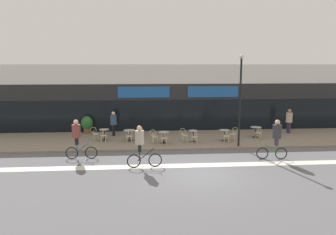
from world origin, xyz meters
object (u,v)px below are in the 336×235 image
object	(u,v)px
bistro_table_3	(193,134)
cafe_chair_0_side	(95,133)
bistro_table_0	(104,132)
cafe_chair_4_side	(234,133)
pedestrian_near_end	(113,121)
bistro_table_5	(256,130)
cafe_chair_2_near	(164,137)
cyclist_0	(276,136)
cafe_chair_3_side	(184,134)
cafe_chair_5_near	(259,132)
cafe_chair_4_near	(227,135)
lamp_post	(240,95)
bistro_table_1	(129,133)
cafe_chair_1_side	(139,133)
cyclist_1	(141,143)
cyclist_2	(77,136)
planter_pot	(87,124)
bistro_table_2	(164,135)
cafe_chair_1_near	(129,135)
bistro_table_4	(224,133)
pedestrian_far_end	(289,119)
cafe_chair_0_near	(103,135)
cafe_chair_3_near	(195,136)
cafe_chair_2_side	(154,135)

from	to	relation	value
bistro_table_3	cafe_chair_0_side	distance (m)	6.60
bistro_table_0	cafe_chair_4_side	distance (m)	8.71
bistro_table_3	pedestrian_near_end	bearing A→B (deg)	157.35
bistro_table_5	cafe_chair_2_near	distance (m)	6.81
cyclist_0	cafe_chair_3_side	bearing A→B (deg)	-35.82
cafe_chair_2_near	cafe_chair_5_near	bearing A→B (deg)	-72.87
cafe_chair_4_near	lamp_post	size ratio (longest dim) A/B	0.16
bistro_table_1	bistro_table_3	xyz separation A→B (m)	(4.23, -0.59, 0.01)
bistro_table_1	cafe_chair_1_side	bearing A→B (deg)	0.51
cafe_chair_1_side	cyclist_1	xyz separation A→B (m)	(0.18, -5.51, 0.62)
cafe_chair_2_near	cafe_chair_3_side	distance (m)	1.61
bistro_table_1	cafe_chair_1_side	world-z (taller)	cafe_chair_1_side
cyclist_2	cafe_chair_4_near	bearing A→B (deg)	16.25
bistro_table_5	planter_pot	size ratio (longest dim) A/B	0.60
bistro_table_2	cafe_chair_5_near	bearing A→B (deg)	5.16
cyclist_0	cafe_chair_1_near	bearing A→B (deg)	-20.41
cafe_chair_1_near	cafe_chair_1_side	bearing A→B (deg)	-43.50
bistro_table_1	cafe_chair_2_near	world-z (taller)	cafe_chair_2_near
planter_pot	bistro_table_0	bearing A→B (deg)	-57.40
bistro_table_4	pedestrian_far_end	distance (m)	5.77
cafe_chair_1_near	pedestrian_near_end	distance (m)	2.64
cafe_chair_0_side	cafe_chair_4_side	bearing A→B (deg)	-1.89
cafe_chair_0_near	pedestrian_near_end	world-z (taller)	pedestrian_near_end
cafe_chair_3_near	cafe_chair_5_near	distance (m)	4.67
cafe_chair_4_near	pedestrian_far_end	world-z (taller)	pedestrian_far_end
cafe_chair_4_near	bistro_table_3	bearing A→B (deg)	85.26
bistro_table_0	bistro_table_2	size ratio (longest dim) A/B	1.01
pedestrian_near_end	cafe_chair_0_side	bearing A→B (deg)	-113.87
cafe_chair_0_near	cyclist_1	distance (m)	5.77
bistro_table_4	pedestrian_far_end	xyz separation A→B (m)	(5.37, 2.04, 0.55)
cafe_chair_1_side	pedestrian_near_end	bearing A→B (deg)	-46.81
pedestrian_far_end	bistro_table_5	bearing A→B (deg)	10.95
cafe_chair_0_side	cafe_chair_2_side	world-z (taller)	same
bistro_table_0	cafe_chair_1_near	xyz separation A→B (m)	(1.69, -0.91, -0.01)
cafe_chair_4_near	cafe_chair_4_side	distance (m)	0.89
cafe_chair_4_side	cyclist_2	world-z (taller)	cyclist_2
cafe_chair_2_near	bistro_table_1	bearing A→B (deg)	63.66
cafe_chair_2_side	planter_pot	distance (m)	5.99
cafe_chair_0_near	cafe_chair_1_side	world-z (taller)	same
cafe_chair_4_side	pedestrian_far_end	world-z (taller)	pedestrian_far_end
pedestrian_near_end	cafe_chair_3_near	bearing A→B (deg)	-12.61
cafe_chair_1_side	pedestrian_near_end	xyz separation A→B (m)	(-1.81, 1.67, 0.52)
cafe_chair_2_near	cafe_chair_4_side	size ratio (longest dim) A/B	1.00
bistro_table_5	pedestrian_near_end	xyz separation A→B (m)	(-9.99, 1.29, 0.51)
bistro_table_5	bistro_table_1	bearing A→B (deg)	-177.49
bistro_table_2	bistro_table_0	bearing A→B (deg)	164.24
bistro_table_4	cyclist_0	size ratio (longest dim) A/B	0.33
cafe_chair_2_side	cyclist_0	size ratio (longest dim) A/B	0.41
cafe_chair_3_side	pedestrian_far_end	world-z (taller)	pedestrian_far_end
bistro_table_1	cyclist_1	distance (m)	5.60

